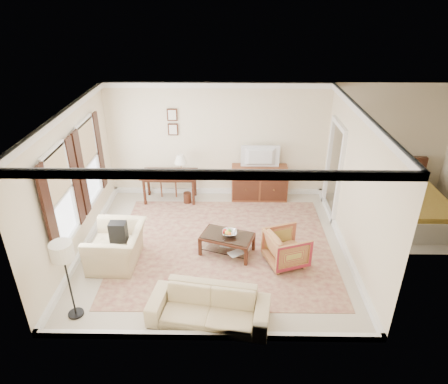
{
  "coord_description": "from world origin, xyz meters",
  "views": [
    {
      "loc": [
        0.31,
        -6.93,
        4.92
      ],
      "look_at": [
        0.2,
        0.3,
        1.15
      ],
      "focal_mm": 32.0,
      "sensor_mm": 36.0,
      "label": 1
    }
  ],
  "objects_px": {
    "sideboard": "(259,183)",
    "coffee_table": "(227,239)",
    "sofa": "(209,302)",
    "writing_desk": "(170,177)",
    "tv": "(261,151)",
    "striped_armchair": "(287,246)",
    "club_armchair": "(116,241)"
  },
  "relations": [
    {
      "from": "striped_armchair",
      "to": "coffee_table",
      "type": "bearing_deg",
      "value": 56.54
    },
    {
      "from": "sofa",
      "to": "writing_desk",
      "type": "bearing_deg",
      "value": 115.27
    },
    {
      "from": "writing_desk",
      "to": "striped_armchair",
      "type": "xyz_separation_m",
      "value": [
        2.63,
        -2.57,
        -0.26
      ]
    },
    {
      "from": "striped_armchair",
      "to": "sofa",
      "type": "height_order",
      "value": "striped_armchair"
    },
    {
      "from": "tv",
      "to": "sofa",
      "type": "height_order",
      "value": "tv"
    },
    {
      "from": "sideboard",
      "to": "striped_armchair",
      "type": "bearing_deg",
      "value": -82.31
    },
    {
      "from": "writing_desk",
      "to": "striped_armchair",
      "type": "bearing_deg",
      "value": -44.33
    },
    {
      "from": "writing_desk",
      "to": "sideboard",
      "type": "distance_m",
      "value": 2.27
    },
    {
      "from": "coffee_table",
      "to": "sofa",
      "type": "bearing_deg",
      "value": -98.49
    },
    {
      "from": "sideboard",
      "to": "striped_armchair",
      "type": "relative_size",
      "value": 1.83
    },
    {
      "from": "writing_desk",
      "to": "striped_armchair",
      "type": "distance_m",
      "value": 3.68
    },
    {
      "from": "coffee_table",
      "to": "striped_armchair",
      "type": "bearing_deg",
      "value": -14.59
    },
    {
      "from": "striped_armchair",
      "to": "club_armchair",
      "type": "relative_size",
      "value": 0.66
    },
    {
      "from": "writing_desk",
      "to": "tv",
      "type": "distance_m",
      "value": 2.36
    },
    {
      "from": "tv",
      "to": "striped_armchair",
      "type": "relative_size",
      "value": 1.19
    },
    {
      "from": "tv",
      "to": "coffee_table",
      "type": "distance_m",
      "value": 2.7
    },
    {
      "from": "tv",
      "to": "club_armchair",
      "type": "distance_m",
      "value": 4.1
    },
    {
      "from": "writing_desk",
      "to": "sofa",
      "type": "bearing_deg",
      "value": -74.02
    },
    {
      "from": "sofa",
      "to": "club_armchair",
      "type": "bearing_deg",
      "value": 150.04
    },
    {
      "from": "writing_desk",
      "to": "coffee_table",
      "type": "distance_m",
      "value": 2.71
    },
    {
      "from": "tv",
      "to": "coffee_table",
      "type": "bearing_deg",
      "value": 71.52
    },
    {
      "from": "coffee_table",
      "to": "tv",
      "type": "bearing_deg",
      "value": 71.52
    },
    {
      "from": "sideboard",
      "to": "sofa",
      "type": "relative_size",
      "value": 0.72
    },
    {
      "from": "sideboard",
      "to": "sofa",
      "type": "xyz_separation_m",
      "value": [
        -1.08,
        -4.28,
        -0.05
      ]
    },
    {
      "from": "sideboard",
      "to": "club_armchair",
      "type": "distance_m",
      "value": 4.03
    },
    {
      "from": "writing_desk",
      "to": "sideboard",
      "type": "bearing_deg",
      "value": 3.63
    },
    {
      "from": "coffee_table",
      "to": "club_armchair",
      "type": "bearing_deg",
      "value": -171.22
    },
    {
      "from": "striped_armchair",
      "to": "tv",
      "type": "bearing_deg",
      "value": -11.12
    },
    {
      "from": "sideboard",
      "to": "coffee_table",
      "type": "height_order",
      "value": "sideboard"
    },
    {
      "from": "tv",
      "to": "writing_desk",
      "type": "bearing_deg",
      "value": 3.13
    },
    {
      "from": "sideboard",
      "to": "coffee_table",
      "type": "relative_size",
      "value": 1.2
    },
    {
      "from": "writing_desk",
      "to": "tv",
      "type": "xyz_separation_m",
      "value": [
        2.26,
        0.12,
        0.68
      ]
    }
  ]
}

